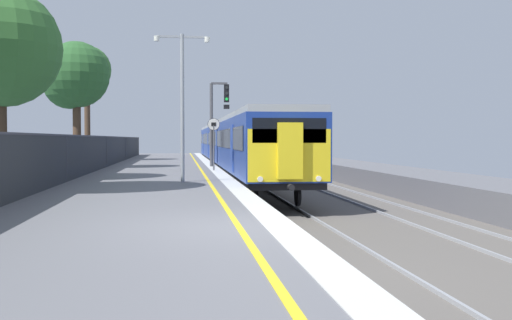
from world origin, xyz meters
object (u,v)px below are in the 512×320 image
object	(u,v)px
background_tree_left	(87,72)
platform_lamp_mid	(182,94)
signal_gantry	(216,114)
speed_limit_sign	(214,137)
commuter_train_at_platform	(233,143)
background_tree_back	(74,78)
background_tree_centre	(3,50)

from	to	relation	value
background_tree_left	platform_lamp_mid	bearing A→B (deg)	-73.17
signal_gantry	speed_limit_sign	bearing A→B (deg)	-95.23
commuter_train_at_platform	background_tree_left	bearing A→B (deg)	158.06
signal_gantry	background_tree_left	world-z (taller)	background_tree_left
speed_limit_sign	background_tree_back	distance (m)	8.46
background_tree_centre	commuter_train_at_platform	bearing A→B (deg)	58.78
commuter_train_at_platform	background_tree_back	world-z (taller)	background_tree_back
platform_lamp_mid	background_tree_left	distance (m)	23.26
speed_limit_sign	background_tree_left	distance (m)	17.29
commuter_train_at_platform	background_tree_centre	bearing A→B (deg)	-121.22
signal_gantry	commuter_train_at_platform	bearing A→B (deg)	76.81
background_tree_centre	background_tree_back	xyz separation A→B (m)	(0.98, 9.30, -0.08)
background_tree_centre	platform_lamp_mid	bearing A→B (deg)	-13.03
background_tree_left	background_tree_back	distance (m)	11.39
commuter_train_at_platform	signal_gantry	distance (m)	6.63
speed_limit_sign	background_tree_centre	distance (m)	10.65
commuter_train_at_platform	background_tree_left	world-z (taller)	background_tree_left
commuter_train_at_platform	background_tree_centre	distance (m)	19.60
background_tree_left	commuter_train_at_platform	bearing A→B (deg)	-21.94
speed_limit_sign	platform_lamp_mid	world-z (taller)	platform_lamp_mid
signal_gantry	platform_lamp_mid	bearing A→B (deg)	-99.28
background_tree_centre	background_tree_back	bearing A→B (deg)	83.99
background_tree_left	background_tree_back	bearing A→B (deg)	-84.67
commuter_train_at_platform	signal_gantry	size ratio (longest dim) A/B	9.02
signal_gantry	background_tree_back	distance (m)	7.82
speed_limit_sign	platform_lamp_mid	bearing A→B (deg)	-101.48
speed_limit_sign	background_tree_centre	size ratio (longest dim) A/B	0.36
commuter_train_at_platform	background_tree_left	xyz separation A→B (m)	(-10.06, 4.05, 5.05)
speed_limit_sign	background_tree_back	bearing A→B (deg)	155.66
platform_lamp_mid	background_tree_centre	world-z (taller)	background_tree_centre
background_tree_centre	speed_limit_sign	bearing A→B (deg)	36.65
signal_gantry	background_tree_centre	xyz separation A→B (m)	(-8.53, -10.24, 1.90)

